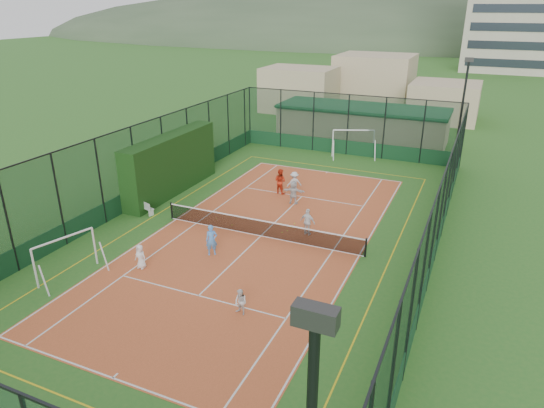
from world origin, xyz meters
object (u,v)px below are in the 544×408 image
(clubhouse, at_px, (362,123))
(child_far_right, at_px, (308,222))
(child_near_left, at_px, (140,257))
(coach, at_px, (280,181))
(child_far_back, at_px, (294,192))
(child_near_mid, at_px, (212,240))
(floodlight_ne, at_px, (461,115))
(child_far_left, at_px, (294,183))
(futsal_goal_far, at_px, (353,143))
(child_near_right, at_px, (241,302))
(white_bench, at_px, (145,206))
(futsal_goal_near, at_px, (66,257))

(clubhouse, distance_m, child_far_right, 20.94)
(child_near_left, relative_size, coach, 0.72)
(coach, bearing_deg, child_far_back, 151.04)
(coach, bearing_deg, child_near_mid, 104.51)
(floodlight_ne, bearing_deg, child_far_left, -133.16)
(clubhouse, bearing_deg, child_near_left, -97.86)
(child_near_mid, relative_size, child_far_right, 1.05)
(clubhouse, bearing_deg, child_far_back, -90.29)
(futsal_goal_far, height_order, child_far_right, futsal_goal_far)
(child_near_mid, height_order, coach, coach)
(floodlight_ne, bearing_deg, child_near_right, -105.03)
(futsal_goal_far, relative_size, child_near_left, 2.85)
(child_near_right, xyz_separation_m, child_far_left, (-2.98, 13.56, 0.19))
(child_far_right, bearing_deg, child_near_mid, 58.50)
(child_near_right, xyz_separation_m, child_far_right, (-0.03, 8.05, 0.19))
(clubhouse, height_order, child_near_right, clubhouse)
(clubhouse, bearing_deg, child_far_left, -92.51)
(futsal_goal_far, xyz_separation_m, child_far_right, (1.62, -15.39, -0.35))
(futsal_goal_far, distance_m, child_near_left, 22.47)
(clubhouse, xyz_separation_m, child_near_mid, (-1.37, -24.88, -0.76))
(child_near_left, bearing_deg, child_far_left, 77.82)
(child_far_right, bearing_deg, floodlight_ne, -102.11)
(child_near_left, xyz_separation_m, child_far_back, (3.70, 10.51, 0.15))
(child_far_left, bearing_deg, futsal_goal_far, -129.14)
(floodlight_ne, height_order, child_far_left, floodlight_ne)
(white_bench, bearing_deg, child_far_right, 25.46)
(child_near_right, bearing_deg, child_far_left, 118.02)
(child_near_mid, relative_size, child_far_left, 1.05)
(clubhouse, distance_m, child_near_left, 27.71)
(child_near_left, xyz_separation_m, child_far_right, (6.06, 6.64, 0.15))
(futsal_goal_far, relative_size, child_near_mid, 2.16)
(child_far_left, bearing_deg, coach, -13.67)
(white_bench, height_order, child_near_right, child_near_right)
(child_far_right, bearing_deg, child_near_left, 57.83)
(child_far_right, bearing_deg, clubhouse, -73.53)
(clubhouse, distance_m, futsal_goal_near, 30.06)
(child_far_back, bearing_deg, coach, -48.60)
(child_near_mid, distance_m, child_far_right, 5.47)
(futsal_goal_near, distance_m, child_far_right, 12.23)
(futsal_goal_near, relative_size, child_near_mid, 1.87)
(futsal_goal_far, distance_m, child_near_mid, 19.58)
(white_bench, relative_size, futsal_goal_far, 0.44)
(white_bench, bearing_deg, child_near_mid, -5.58)
(white_bench, bearing_deg, futsal_goal_far, 81.95)
(coach, bearing_deg, child_near_left, 92.68)
(white_bench, relative_size, futsal_goal_near, 0.50)
(white_bench, bearing_deg, child_near_left, -34.86)
(clubhouse, xyz_separation_m, child_near_left, (-3.79, -27.44, -0.96))
(child_far_left, bearing_deg, floodlight_ne, -164.66)
(coach, bearing_deg, floodlight_ne, -121.71)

